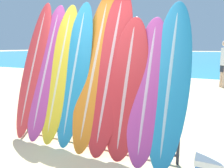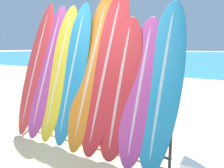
{
  "view_description": "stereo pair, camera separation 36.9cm",
  "coord_description": "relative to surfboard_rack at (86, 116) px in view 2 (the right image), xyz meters",
  "views": [
    {
      "loc": [
        1.83,
        -2.05,
        1.56
      ],
      "look_at": [
        0.09,
        1.56,
        0.87
      ],
      "focal_mm": 35.0,
      "sensor_mm": 36.0,
      "label": 1
    },
    {
      "loc": [
        2.15,
        -1.88,
        1.56
      ],
      "look_at": [
        0.09,
        1.56,
        0.87
      ],
      "focal_mm": 35.0,
      "sensor_mm": 36.0,
      "label": 2
    }
  ],
  "objects": [
    {
      "name": "surfboard_slot_2",
      "position": [
        -0.62,
        0.08,
        0.68
      ],
      "size": [
        0.53,
        0.89,
        2.29
      ],
      "color": "yellow",
      "rests_on": "ground_plane"
    },
    {
      "name": "ground_plane",
      "position": [
        -0.09,
        -0.76,
        -0.46
      ],
      "size": [
        160.0,
        160.0,
        0.0
      ],
      "primitive_type": "plane",
      "color": "#CCB789"
    },
    {
      "name": "surfboard_slot_3",
      "position": [
        -0.32,
        0.08,
        0.69
      ],
      "size": [
        0.52,
        0.84,
        2.31
      ],
      "color": "teal",
      "rests_on": "ground_plane"
    },
    {
      "name": "surfboard_slot_7",
      "position": [
        0.91,
        0.03,
        0.53
      ],
      "size": [
        0.52,
        0.84,
        1.99
      ],
      "color": "#B23D8E",
      "rests_on": "ground_plane"
    },
    {
      "name": "surfboard_slot_6",
      "position": [
        0.6,
        0.03,
        0.54
      ],
      "size": [
        0.59,
        0.76,
        2.01
      ],
      "color": "red",
      "rests_on": "ground_plane"
    },
    {
      "name": "surfboard_slot_1",
      "position": [
        -0.91,
        0.09,
        0.7
      ],
      "size": [
        0.56,
        0.95,
        2.32
      ],
      "color": "#B23D8E",
      "rests_on": "ground_plane"
    },
    {
      "name": "surfboard_slot_8",
      "position": [
        1.19,
        0.07,
        0.64
      ],
      "size": [
        0.52,
        0.91,
        2.2
      ],
      "color": "teal",
      "rests_on": "ground_plane"
    },
    {
      "name": "surfboard_slot_5",
      "position": [
        0.29,
        0.14,
        0.77
      ],
      "size": [
        0.59,
        1.05,
        2.47
      ],
      "color": "red",
      "rests_on": "ground_plane"
    },
    {
      "name": "surfboard_rack",
      "position": [
        0.0,
        0.0,
        0.0
      ],
      "size": [
        2.75,
        0.04,
        0.85
      ],
      "color": "#28282D",
      "rests_on": "ground_plane"
    },
    {
      "name": "surfboard_slot_0",
      "position": [
        -1.2,
        0.09,
        0.73
      ],
      "size": [
        0.48,
        0.95,
        2.38
      ],
      "color": "red",
      "rests_on": "ground_plane"
    },
    {
      "name": "surfboard_slot_4",
      "position": [
        0.02,
        0.14,
        0.76
      ],
      "size": [
        0.56,
        1.07,
        2.45
      ],
      "color": "orange",
      "rests_on": "ground_plane"
    }
  ]
}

